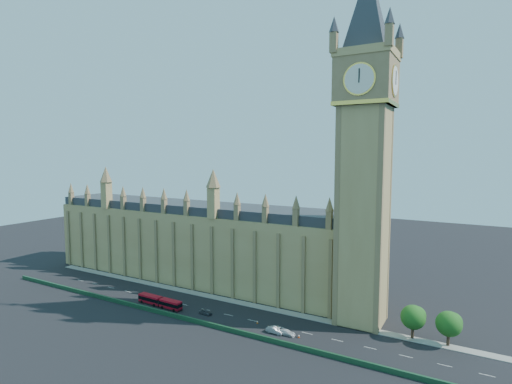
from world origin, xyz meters
The scene contains 15 objects.
ground centered at (0.00, 0.00, 0.00)m, with size 400.00×400.00×0.00m, color black.
palace_westminster centered at (-25.00, 22.00, 13.86)m, with size 120.00×20.00×28.00m.
elizabeth_tower centered at (38.00, 13.99, 54.56)m, with size 20.59×20.59×105.00m.
bridge_parapet centered at (0.00, -9.00, 0.60)m, with size 160.00×0.60×1.20m, color #1E4C2D.
kerb_north centered at (0.00, 9.50, 0.08)m, with size 160.00×3.00×0.16m, color gray.
tree_east_near centered at (52.22, 10.08, 5.64)m, with size 6.00×6.00×8.50m.
tree_east_far centered at (60.22, 10.08, 5.64)m, with size 6.00×6.00×8.50m.
red_bus centered at (-17.63, -4.59, 1.43)m, with size 16.06×3.07×2.72m.
car_grey centered at (-2.00, -2.83, 0.68)m, with size 1.60×3.98×1.36m, color #42454A.
car_silver centered at (20.75, -3.99, 0.76)m, with size 1.61×4.62×1.52m, color #929599.
car_white centered at (23.79, -3.48, 0.68)m, with size 1.90×4.67×1.36m, color silver.
cone_a centered at (14.00, -1.02, 0.38)m, with size 0.64×0.64×0.78m.
cone_b centered at (20.09, -0.96, 0.38)m, with size 0.64×0.64×0.78m.
cone_c centered at (17.98, -2.14, 0.34)m, with size 0.47×0.47×0.69m.
cone_d centered at (27.13, -3.36, 0.40)m, with size 0.64×0.64×0.80m.
Camera 1 is at (64.30, -92.18, 45.81)m, focal length 28.00 mm.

